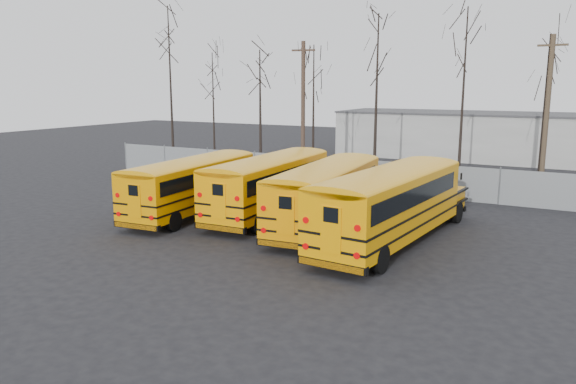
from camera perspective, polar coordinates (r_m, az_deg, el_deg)
The scene contains 16 objects.
ground at distance 24.84m, azimuth -2.36°, elevation -4.53°, with size 120.00×120.00×0.00m, color black.
fence at distance 35.23m, azimuth 7.71°, elevation 1.65°, with size 40.00×0.04×2.00m, color gray.
distant_building at distance 53.72m, azimuth 17.47°, elevation 5.49°, with size 22.00×8.00×4.00m, color beige.
bus_a at distance 29.11m, azimuth -9.51°, elevation 1.11°, with size 3.18×10.70×2.95m.
bus_b at distance 28.47m, azimuth -1.72°, elevation 1.22°, with size 3.06×11.19×3.10m.
bus_c at distance 26.02m, azimuth 4.07°, elevation 0.24°, with size 3.51×11.17×3.08m.
bus_d at distance 23.64m, azimuth 10.53°, elevation -0.73°, with size 3.67×11.84×3.27m.
utility_pole_left at distance 41.26m, azimuth 1.54°, elevation 8.60°, with size 1.70×0.50×9.62m.
utility_pole_right at distance 37.37m, azimuth 24.81°, elevation 7.26°, with size 1.69×0.30×9.49m.
tree_0 at distance 48.59m, azimuth -11.83°, elevation 10.48°, with size 0.26×0.26×12.87m, color black.
tree_1 at distance 46.04m, azimuth -7.58°, elevation 8.24°, with size 0.26×0.26×9.06m, color black.
tree_2 at distance 44.89m, azimuth -2.84°, elevation 8.35°, with size 0.26×0.26×9.22m, color black.
tree_3 at distance 41.62m, azimuth 2.60°, elevation 8.27°, with size 0.26×0.26×9.39m, color black.
tree_4 at distance 40.64m, azimuth 8.97°, elevation 9.50°, with size 0.26×0.26×11.40m, color black.
tree_5 at distance 37.88m, azimuth 17.33°, elevation 9.00°, with size 0.26×0.26×11.33m, color black.
tree_6 at distance 38.44m, azimuth 24.53°, elevation 7.24°, with size 0.26×0.26×9.60m, color black.
Camera 1 is at (12.35, -20.51, 6.61)m, focal length 35.00 mm.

